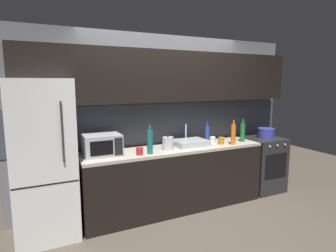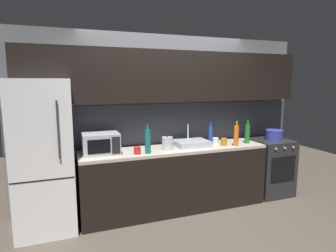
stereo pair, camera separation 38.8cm
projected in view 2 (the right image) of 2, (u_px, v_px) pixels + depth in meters
name	position (u px, v px, depth m)	size (l,w,h in m)	color
ground_plane	(204.00, 240.00, 3.27)	(10.00, 10.00, 0.00)	#4C4238
back_wall	(168.00, 101.00, 4.15)	(4.39, 0.44, 2.50)	slate
counter_run	(175.00, 178.00, 4.04)	(2.65, 0.60, 0.90)	black
refrigerator	(44.00, 157.00, 3.38)	(0.68, 0.69, 1.85)	white
oven_range	(270.00, 167.00, 4.60)	(0.60, 0.62, 0.90)	#232326
microwave	(101.00, 144.00, 3.62)	(0.46, 0.35, 0.27)	#A8AAAF
sink_basin	(192.00, 143.00, 4.08)	(0.48, 0.38, 0.30)	#ADAFB5
kettle	(167.00, 143.00, 3.85)	(0.19, 0.16, 0.20)	#B7BABF
wine_bottle_blue	(211.00, 134.00, 4.31)	(0.07, 0.07, 0.32)	#234299
wine_bottle_teal	(148.00, 141.00, 3.63)	(0.08, 0.08, 0.38)	#19666B
wine_bottle_green	(247.00, 133.00, 4.26)	(0.07, 0.07, 0.36)	#1E6B2D
wine_bottle_orange	(236.00, 136.00, 4.06)	(0.07, 0.07, 0.37)	orange
mug_amber	(224.00, 142.00, 4.11)	(0.09, 0.09, 0.11)	#B27019
mug_red	(137.00, 150.00, 3.62)	(0.09, 0.09, 0.09)	#A82323
mug_white	(216.00, 141.00, 4.22)	(0.09, 0.09, 0.09)	silver
cooking_pot	(274.00, 135.00, 4.54)	(0.27, 0.27, 0.16)	#333899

